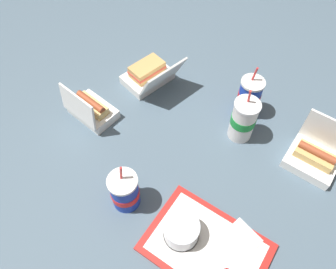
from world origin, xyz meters
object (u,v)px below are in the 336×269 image
soda_cup_right (249,97)px  cake_container (181,231)px  clamshell_hotdog_right (91,109)px  soda_cup_front (125,191)px  clamshell_sandwich_left (149,75)px  clamshell_hotdog_center (314,156)px  soda_cup_back (243,120)px  food_tray (206,247)px

soda_cup_right → cake_container: bearing=104.6°
clamshell_hotdog_right → soda_cup_front: (-0.37, 0.16, 0.03)m
clamshell_sandwich_left → cake_container: bearing=142.9°
clamshell_hotdog_right → soda_cup_right: soda_cup_right is taller
cake_container → clamshell_hotdog_right: bearing=-12.0°
clamshell_sandwich_left → clamshell_hotdog_center: (-0.72, -0.11, -0.00)m
soda_cup_front → soda_cup_back: (-0.12, -0.49, 0.02)m
clamshell_hotdog_center → soda_cup_back: 0.28m
food_tray → soda_cup_back: (0.18, -0.43, 0.09)m
clamshell_hotdog_right → food_tray: bearing=171.4°
cake_container → soda_cup_back: 0.46m
cake_container → clamshell_sandwich_left: (0.55, -0.42, -0.00)m
clamshell_sandwich_left → soda_cup_front: soda_cup_front is taller
clamshell_hotdog_center → soda_cup_front: bearing=55.5°
cake_container → clamshell_hotdog_right: 0.60m
food_tray → cake_container: cake_container is taller
soda_cup_front → cake_container: bearing=-170.8°
food_tray → soda_cup_right: size_ratio=1.76×
cake_container → clamshell_sandwich_left: clamshell_sandwich_left is taller
cake_container → clamshell_hotdog_center: 0.55m
clamshell_hotdog_center → soda_cup_back: bearing=15.6°
clamshell_sandwich_left → soda_cup_right: size_ratio=0.98×
food_tray → clamshell_sandwich_left: clamshell_sandwich_left is taller
food_tray → soda_cup_back: 0.47m
cake_container → soda_cup_front: size_ratio=0.54×
clamshell_hotdog_right → clamshell_sandwich_left: clamshell_sandwich_left is taller
clamshell_hotdog_center → soda_cup_back: soda_cup_back is taller
food_tray → clamshell_sandwich_left: (0.63, -0.39, 0.04)m
clamshell_hotdog_center → soda_cup_front: size_ratio=0.91×
cake_container → soda_cup_right: bearing=-75.4°
clamshell_hotdog_right → soda_cup_back: 0.59m
food_tray → soda_cup_back: size_ratio=1.69×
clamshell_sandwich_left → soda_cup_front: 0.56m
clamshell_hotdog_right → clamshell_sandwich_left: bearing=-97.2°
soda_cup_back → clamshell_hotdog_center: bearing=-164.4°
clamshell_hotdog_right → soda_cup_right: (-0.44, -0.44, 0.05)m
clamshell_hotdog_right → clamshell_sandwich_left: size_ratio=0.83×
cake_container → clamshell_hotdog_right: size_ratio=0.61×
clamshell_hotdog_right → soda_cup_right: size_ratio=0.81×
clamshell_hotdog_center → soda_cup_right: size_ratio=0.83×
clamshell_sandwich_left → soda_cup_right: bearing=-159.9°
food_tray → clamshell_hotdog_right: 0.68m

